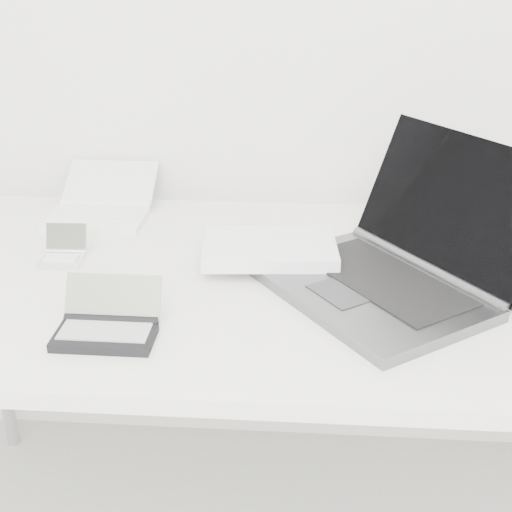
# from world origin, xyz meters

# --- Properties ---
(desk) EXTENTS (1.60, 0.80, 0.73)m
(desk) POSITION_xyz_m (0.00, 1.55, 0.68)
(desk) COLOR white
(desk) RESTS_ON ground
(laptop_large) EXTENTS (0.64, 0.56, 0.26)m
(laptop_large) POSITION_xyz_m (0.16, 1.54, 0.77)
(laptop_large) COLOR #595C5F
(laptop_large) RESTS_ON desk
(netbook_open_white) EXTENTS (0.22, 0.27, 0.09)m
(netbook_open_white) POSITION_xyz_m (-0.41, 1.83, 0.75)
(netbook_open_white) COLOR white
(netbook_open_white) RESTS_ON desk
(pda_silver) EXTENTS (0.08, 0.09, 0.06)m
(pda_silver) POSITION_xyz_m (-0.42, 1.59, 0.74)
(pda_silver) COLOR silver
(pda_silver) RESTS_ON desk
(palmtop_charcoal) EXTENTS (0.16, 0.13, 0.08)m
(palmtop_charcoal) POSITION_xyz_m (-0.26, 1.31, 0.75)
(palmtop_charcoal) COLOR black
(palmtop_charcoal) RESTS_ON desk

